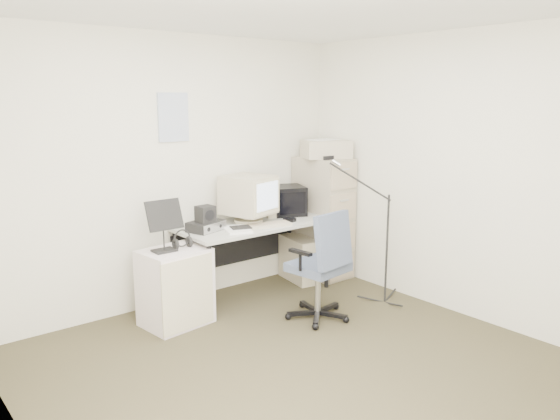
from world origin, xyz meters
TOP-DOWN VIEW (x-y plane):
  - floor at (0.00, 0.00)m, footprint 3.60×3.60m
  - ceiling at (0.00, 0.00)m, footprint 3.60×3.60m
  - wall_back at (0.00, 1.80)m, footprint 3.60×0.02m
  - wall_left at (-1.80, 0.00)m, footprint 0.02×3.60m
  - wall_right at (1.80, 0.00)m, footprint 0.02×3.60m
  - wall_calendar at (-0.02, 1.79)m, footprint 0.30×0.02m
  - filing_cabinet at (1.58, 1.48)m, footprint 0.40×0.60m
  - printer at (1.58, 1.45)m, footprint 0.57×0.49m
  - desk at (0.63, 1.45)m, footprint 1.50×0.70m
  - crt_monitor at (0.61, 1.51)m, footprint 0.52×0.53m
  - crt_tv at (1.14, 1.56)m, footprint 0.43×0.44m
  - desk_speaker at (0.92, 1.54)m, footprint 0.12×0.12m
  - keyboard at (0.65, 1.26)m, footprint 0.48×0.24m
  - mouse at (0.95, 1.29)m, footprint 0.10×0.13m
  - radio_receiver at (0.10, 1.48)m, footprint 0.36×0.30m
  - radio_speaker at (0.08, 1.45)m, footprint 0.16×0.15m
  - papers at (0.33, 1.30)m, footprint 0.31×0.36m
  - pc_tower at (1.26, 1.50)m, footprint 0.30×0.53m
  - office_chair at (0.71, 0.62)m, footprint 0.64×0.64m
  - side_cart at (-0.32, 1.30)m, footprint 0.58×0.49m
  - music_stand at (-0.41, 1.30)m, footprint 0.32×0.20m
  - headphones at (-0.24, 1.30)m, footprint 0.19×0.19m
  - mic_stand at (1.49, 0.50)m, footprint 0.03×0.03m

SIDE VIEW (x-z plane):
  - floor at x=0.00m, z-range -0.01..0.00m
  - pc_tower at x=1.26m, z-range 0.00..0.47m
  - side_cart at x=-0.32m, z-range 0.00..0.66m
  - desk at x=0.63m, z-range 0.00..0.73m
  - office_chair at x=0.71m, z-range 0.00..0.99m
  - filing_cabinet at x=1.58m, z-range 0.00..1.30m
  - mic_stand at x=1.49m, z-range 0.00..1.37m
  - headphones at x=-0.24m, z-range 0.70..0.73m
  - papers at x=0.33m, z-range 0.73..0.75m
  - keyboard at x=0.65m, z-range 0.73..0.76m
  - mouse at x=0.95m, z-range 0.73..0.76m
  - radio_receiver at x=0.10m, z-range 0.73..0.82m
  - desk_speaker at x=0.92m, z-range 0.73..0.90m
  - crt_tv at x=1.14m, z-range 0.73..1.03m
  - music_stand at x=-0.41m, z-range 0.66..1.12m
  - radio_speaker at x=0.08m, z-range 0.82..0.97m
  - crt_monitor at x=0.61m, z-range 0.73..1.19m
  - wall_back at x=0.00m, z-range 0.00..2.50m
  - wall_left at x=-1.80m, z-range 0.00..2.50m
  - wall_right at x=1.80m, z-range 0.00..2.50m
  - printer at x=1.58m, z-range 1.30..1.49m
  - wall_calendar at x=-0.02m, z-range 1.53..1.97m
  - ceiling at x=0.00m, z-range 2.50..2.50m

